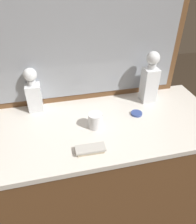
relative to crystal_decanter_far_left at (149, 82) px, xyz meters
The scene contains 8 objects.
ground_plane 1.10m from the crystal_decanter_far_left, 154.94° to the right, with size 6.00×6.00×0.00m, color #2D2319.
dresser 0.70m from the crystal_decanter_far_left, 154.94° to the right, with size 1.39×0.60×0.89m.
dresser_mirror 0.45m from the crystal_decanter_far_left, 162.87° to the left, with size 1.17×0.03×0.75m.
crystal_decanter_far_left is the anchor object (origin of this frame).
crystal_decanter_right 0.70m from the crystal_decanter_far_left, behind, with size 0.08×0.08×0.27m.
crystal_tumbler_rear 0.44m from the crystal_decanter_far_left, 153.47° to the right, with size 0.08×0.08×0.08m.
silver_brush_rear 0.59m from the crystal_decanter_far_left, 140.73° to the right, with size 0.14×0.06×0.02m.
porcelain_dish 0.22m from the crystal_decanter_far_left, 132.56° to the right, with size 0.07×0.07×0.01m.
Camera 1 is at (-0.21, -0.90, 1.63)m, focal length 34.15 mm.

